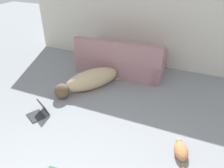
{
  "coord_description": "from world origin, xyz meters",
  "views": [
    {
      "loc": [
        1.0,
        -0.45,
        2.48
      ],
      "look_at": [
        -0.27,
        2.51,
        0.55
      ],
      "focal_mm": 35.0,
      "sensor_mm": 36.0,
      "label": 1
    }
  ],
  "objects_px": {
    "cat": "(181,150)",
    "laptop_open": "(40,111)",
    "dog": "(89,80)",
    "couch": "(121,62)"
  },
  "relations": [
    {
      "from": "cat",
      "to": "laptop_open",
      "type": "xyz_separation_m",
      "value": [
        -2.43,
        -0.07,
        0.01
      ]
    },
    {
      "from": "dog",
      "to": "laptop_open",
      "type": "relative_size",
      "value": 3.56
    },
    {
      "from": "cat",
      "to": "laptop_open",
      "type": "height_order",
      "value": "laptop_open"
    },
    {
      "from": "dog",
      "to": "cat",
      "type": "distance_m",
      "value": 2.29
    },
    {
      "from": "couch",
      "to": "dog",
      "type": "height_order",
      "value": "couch"
    },
    {
      "from": "cat",
      "to": "laptop_open",
      "type": "bearing_deg",
      "value": 75.42
    },
    {
      "from": "couch",
      "to": "dog",
      "type": "xyz_separation_m",
      "value": [
        -0.33,
        -1.01,
        -0.06
      ]
    },
    {
      "from": "couch",
      "to": "laptop_open",
      "type": "bearing_deg",
      "value": 68.15
    },
    {
      "from": "dog",
      "to": "laptop_open",
      "type": "xyz_separation_m",
      "value": [
        -0.39,
        -1.11,
        -0.13
      ]
    },
    {
      "from": "dog",
      "to": "cat",
      "type": "xyz_separation_m",
      "value": [
        2.04,
        -1.04,
        -0.13
      ]
    }
  ]
}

